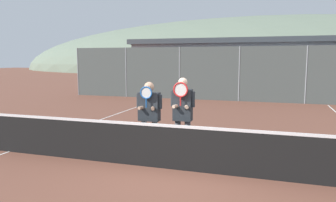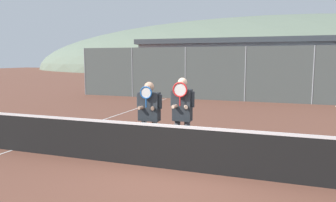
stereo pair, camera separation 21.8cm
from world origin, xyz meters
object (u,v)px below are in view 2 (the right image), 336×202
car_far_left (174,79)px  car_left_of_center (252,81)px  player_center_left (182,112)px  player_leftmost (149,112)px

car_far_left → car_left_of_center: car_far_left is taller
player_center_left → car_left_of_center: size_ratio=0.44×
player_leftmost → car_left_of_center: 13.28m
player_leftmost → car_far_left: bearing=106.3°
car_left_of_center → car_far_left: bearing=-176.8°
player_leftmost → player_center_left: bearing=-1.3°
player_leftmost → player_center_left: player_center_left is taller
player_center_left → car_far_left: (-4.57, 12.99, -0.15)m
car_far_left → car_left_of_center: 4.83m
player_leftmost → car_far_left: size_ratio=0.37×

